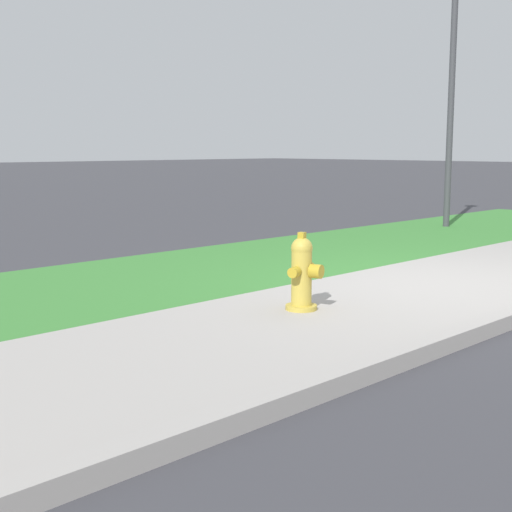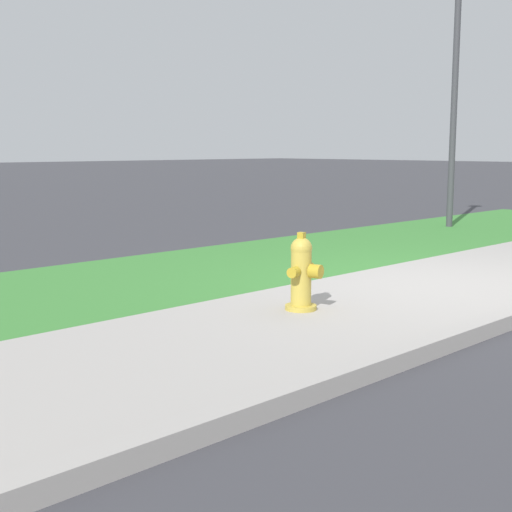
# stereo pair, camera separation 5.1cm
# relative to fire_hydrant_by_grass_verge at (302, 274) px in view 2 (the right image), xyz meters

# --- Properties ---
(ground_plane) EXTENTS (120.00, 120.00, 0.00)m
(ground_plane) POSITION_rel_fire_hydrant_by_grass_verge_xyz_m (1.84, -0.29, -0.33)
(ground_plane) COLOR #38383D
(sidewalk_pavement) EXTENTS (18.00, 2.26, 0.01)m
(sidewalk_pavement) POSITION_rel_fire_hydrant_by_grass_verge_xyz_m (1.84, -0.29, -0.32)
(sidewalk_pavement) COLOR #9E9993
(sidewalk_pavement) RESTS_ON ground
(grass_verge) EXTENTS (18.00, 2.79, 0.01)m
(grass_verge) POSITION_rel_fire_hydrant_by_grass_verge_xyz_m (1.84, 2.24, -0.32)
(grass_verge) COLOR #387A33
(grass_verge) RESTS_ON ground
(fire_hydrant_by_grass_verge) EXTENTS (0.37, 0.33, 0.68)m
(fire_hydrant_by_grass_verge) POSITION_rel_fire_hydrant_by_grass_verge_xyz_m (0.00, 0.00, 0.00)
(fire_hydrant_by_grass_verge) COLOR gold
(fire_hydrant_by_grass_verge) RESTS_ON ground
(street_lamp) EXTENTS (0.32, 0.32, 4.44)m
(street_lamp) POSITION_rel_fire_hydrant_by_grass_verge_xyz_m (6.78, 2.59, 2.63)
(street_lamp) COLOR #3D3D42
(street_lamp) RESTS_ON ground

